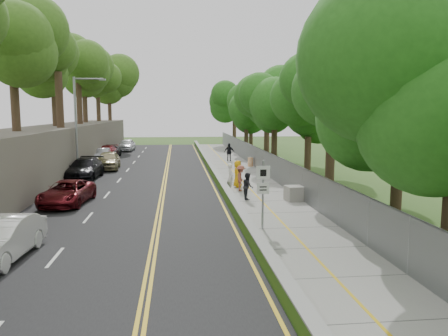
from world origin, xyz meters
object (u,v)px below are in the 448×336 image
at_px(construction_barrel, 250,162).
at_px(car_1, 0,240).
at_px(signpost, 263,187).
at_px(concrete_block, 297,193).
at_px(car_2, 67,193).
at_px(painter_0, 238,174).
at_px(streetlight, 79,120).
at_px(person_far, 229,152).

bearing_deg(construction_barrel, car_1, -117.57).
distance_m(signpost, car_1, 10.59).
bearing_deg(signpost, construction_barrel, 81.73).
height_order(concrete_block, car_1, car_1).
bearing_deg(car_2, signpost, -27.22).
bearing_deg(painter_0, car_1, 153.16).
height_order(streetlight, signpost, streetlight).
bearing_deg(car_2, construction_barrel, 55.44).
bearing_deg(concrete_block, signpost, -118.38).
bearing_deg(streetlight, painter_0, -27.04).
relative_size(streetlight, construction_barrel, 9.39).
relative_size(construction_barrel, concrete_block, 0.66).
distance_m(concrete_block, person_far, 21.08).
distance_m(construction_barrel, car_1, 28.74).
relative_size(car_1, person_far, 2.43).
height_order(car_2, painter_0, painter_0).
distance_m(streetlight, person_far, 17.01).
height_order(painter_0, person_far, person_far).
bearing_deg(person_far, signpost, 95.38).
relative_size(construction_barrel, painter_0, 0.46).
relative_size(concrete_block, car_2, 0.27).
height_order(concrete_block, painter_0, painter_0).
distance_m(streetlight, car_1, 20.54).
distance_m(signpost, concrete_block, 7.00).
distance_m(car_2, person_far, 23.78).
xyz_separation_m(painter_0, person_far, (1.35, 16.10, 0.01)).
distance_m(car_2, painter_0, 11.40).
relative_size(signpost, painter_0, 1.66).
distance_m(streetlight, signpost, 20.72).
bearing_deg(car_2, painter_0, 28.73).
xyz_separation_m(concrete_block, painter_0, (-2.85, 4.92, 0.50)).
height_order(concrete_block, person_far, person_far).
distance_m(car_1, car_2, 9.50).
height_order(car_1, car_2, car_1).
relative_size(signpost, car_2, 0.64).
height_order(construction_barrel, concrete_block, concrete_block).
bearing_deg(person_far, concrete_block, 103.16).
bearing_deg(construction_barrel, concrete_block, -90.00).
bearing_deg(car_1, streetlight, 98.68).
height_order(streetlight, concrete_block, streetlight).
bearing_deg(person_far, car_1, 77.70).
height_order(streetlight, car_1, streetlight).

